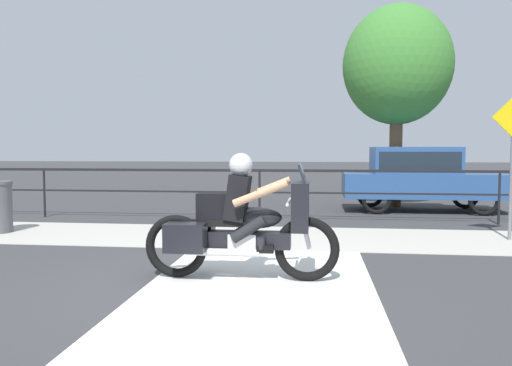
{
  "coord_description": "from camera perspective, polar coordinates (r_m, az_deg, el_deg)",
  "views": [
    {
      "loc": [
        1.23,
        -5.52,
        1.58
      ],
      "look_at": [
        0.48,
        0.83,
        1.16
      ],
      "focal_mm": 35.0,
      "sensor_mm": 36.0,
      "label": 1
    }
  ],
  "objects": [
    {
      "name": "ground_plane",
      "position": [
        5.87,
        -5.69,
        -11.85
      ],
      "size": [
        120.0,
        120.0,
        0.0
      ],
      "primitive_type": "plane",
      "color": "#38383A"
    },
    {
      "name": "sidewalk_band",
      "position": [
        9.14,
        -1.06,
        -6.13
      ],
      "size": [
        44.0,
        2.4,
        0.01
      ],
      "primitive_type": "cube",
      "color": "#B7B2A8",
      "rests_on": "ground"
    },
    {
      "name": "crosswalk_band",
      "position": [
        5.59,
        0.01,
        -12.62
      ],
      "size": [
        2.64,
        6.0,
        0.01
      ],
      "primitive_type": "cube",
      "color": "silver",
      "rests_on": "ground"
    },
    {
      "name": "fence_railing",
      "position": [
        11.1,
        0.4,
        0.33
      ],
      "size": [
        36.0,
        0.05,
        1.15
      ],
      "color": "black",
      "rests_on": "ground"
    },
    {
      "name": "motorcycle",
      "position": [
        6.09,
        -1.81,
        -4.66
      ],
      "size": [
        2.4,
        0.76,
        1.54
      ],
      "rotation": [
        0.0,
        0.0,
        0.07
      ],
      "color": "black",
      "rests_on": "ground"
    },
    {
      "name": "parked_car",
      "position": [
        13.46,
        18.19,
        0.91
      ],
      "size": [
        4.07,
        1.62,
        1.65
      ],
      "rotation": [
        0.0,
        0.0,
        0.06
      ],
      "color": "#284C84",
      "rests_on": "ground"
    },
    {
      "name": "tree_behind_sign",
      "position": [
        14.57,
        15.84,
        12.73
      ],
      "size": [
        2.96,
        2.96,
        5.54
      ],
      "color": "brown",
      "rests_on": "ground"
    }
  ]
}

